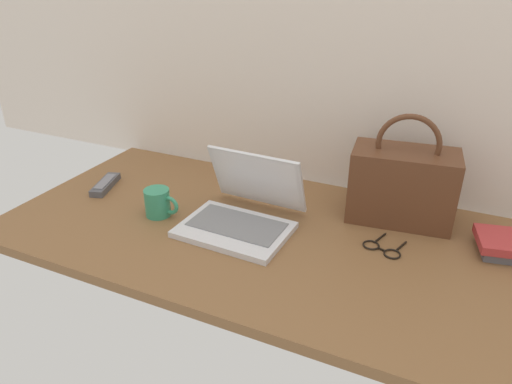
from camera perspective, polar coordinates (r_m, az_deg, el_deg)
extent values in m
cube|color=brown|center=(1.36, 1.83, -5.47)|extent=(1.60, 0.76, 0.03)
cube|color=silver|center=(1.35, -2.67, -4.65)|extent=(0.32, 0.23, 0.02)
cube|color=slate|center=(1.35, -2.37, -3.98)|extent=(0.28, 0.15, 0.00)
cube|color=silver|center=(1.41, 0.16, 1.64)|extent=(0.30, 0.09, 0.19)
cube|color=white|center=(1.41, 0.05, 1.64)|extent=(0.27, 0.08, 0.16)
cylinder|color=#338C66|center=(1.45, -12.02, -1.26)|extent=(0.08, 0.08, 0.09)
torus|color=#338C66|center=(1.43, -10.56, -1.62)|extent=(0.06, 0.01, 0.06)
cylinder|color=brown|center=(1.43, -12.15, 0.05)|extent=(0.07, 0.07, 0.00)
cube|color=#4C4C51|center=(1.69, -18.01, 0.87)|extent=(0.09, 0.17, 0.02)
cube|color=slate|center=(1.68, -18.07, 1.25)|extent=(0.07, 0.12, 0.00)
cube|color=#B7B7B7|center=(1.63, -1.35, 1.28)|extent=(0.11, 0.16, 0.02)
cube|color=slate|center=(1.62, -1.35, 1.68)|extent=(0.08, 0.12, 0.00)
torus|color=black|center=(1.33, 13.96, -6.33)|extent=(0.06, 0.06, 0.01)
torus|color=black|center=(1.30, 16.39, -7.31)|extent=(0.06, 0.06, 0.01)
cube|color=black|center=(1.31, 15.16, -6.82)|extent=(0.02, 0.01, 0.00)
cube|color=black|center=(1.36, 15.04, -5.44)|extent=(0.02, 0.06, 0.00)
cube|color=black|center=(1.34, 17.42, -6.37)|extent=(0.02, 0.06, 0.00)
cube|color=#59331E|center=(1.44, 17.48, 0.71)|extent=(0.32, 0.19, 0.22)
torus|color=#59331E|center=(1.39, 18.21, 5.55)|extent=(0.18, 0.04, 0.18)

